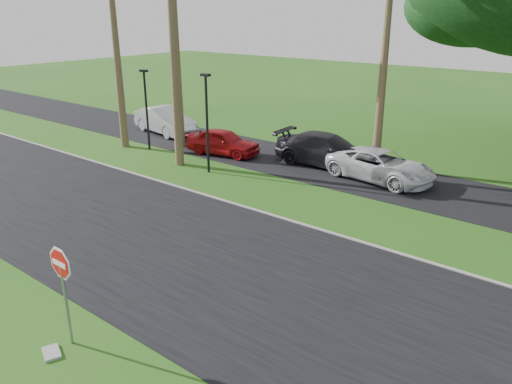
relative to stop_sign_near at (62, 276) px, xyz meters
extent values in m
plane|color=#225014|center=(-0.50, 3.00, -1.77)|extent=(120.00, 120.00, 0.00)
cube|color=black|center=(-0.50, 5.00, -1.76)|extent=(120.00, 8.00, 0.02)
cube|color=black|center=(-0.50, 15.50, -1.76)|extent=(120.00, 5.00, 0.02)
cube|color=gray|center=(-0.50, 9.05, -1.74)|extent=(120.00, 0.12, 0.06)
cylinder|color=gray|center=(0.00, 0.00, -0.77)|extent=(0.07, 0.07, 2.00)
cylinder|color=white|center=(0.00, 0.00, 0.33)|extent=(1.05, 0.02, 1.05)
cylinder|color=red|center=(0.00, 0.00, 0.33)|extent=(0.90, 0.02, 0.90)
cube|color=white|center=(0.00, 0.00, 0.33)|extent=(0.50, 0.02, 0.12)
cone|color=brown|center=(-13.50, 12.00, 3.48)|extent=(0.44, 0.44, 10.50)
cone|color=brown|center=(-11.00, 14.00, 2.73)|extent=(0.44, 0.44, 9.00)
cone|color=brown|center=(-8.50, 11.50, 3.98)|extent=(0.44, 0.44, 11.50)
cone|color=brown|center=(-0.50, 17.00, 2.98)|extent=(0.44, 0.44, 9.50)
cylinder|color=black|center=(-12.00, 12.50, 0.33)|extent=(0.12, 0.12, 4.20)
cube|color=black|center=(-12.00, 12.50, 2.51)|extent=(0.45, 0.25, 0.12)
cylinder|color=black|center=(-6.50, 11.50, 0.48)|extent=(0.12, 0.12, 4.50)
cube|color=black|center=(-6.50, 11.50, 2.81)|extent=(0.45, 0.25, 0.12)
imported|color=silver|center=(-14.06, 15.57, -0.97)|extent=(5.10, 2.50, 1.61)
imported|color=#A20D11|center=(-8.00, 14.22, -1.09)|extent=(4.25, 2.34, 1.37)
imported|color=black|center=(-2.61, 15.91, -0.99)|extent=(5.48, 2.46, 1.56)
imported|color=silver|center=(0.47, 15.44, -1.08)|extent=(5.20, 2.86, 1.38)
cube|color=gray|center=(-0.02, -0.52, -1.74)|extent=(0.64, 0.53, 0.06)
camera|label=1|loc=(9.44, -4.97, 5.60)|focal=35.00mm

